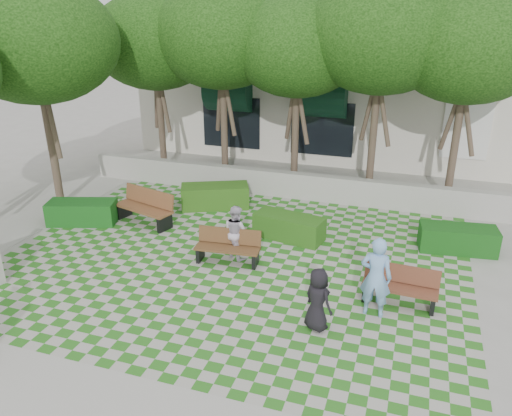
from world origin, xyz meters
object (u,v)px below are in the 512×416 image
(hedge_east, at_px, (458,239))
(person_blue, at_px, (376,277))
(bench_mid, at_px, (228,247))
(hedge_midleft, at_px, (215,196))
(bench_east, at_px, (400,287))
(person_white, at_px, (236,232))
(bench_west, at_px, (145,208))
(person_dark, at_px, (318,299))
(hedge_midright, at_px, (289,227))
(hedge_west, at_px, (82,212))

(hedge_east, xyz_separation_m, person_blue, (-1.87, -3.86, 0.57))
(bench_mid, bearing_deg, hedge_midleft, 112.17)
(bench_east, distance_m, person_white, 4.41)
(bench_west, bearing_deg, hedge_midleft, 67.39)
(bench_mid, relative_size, person_blue, 0.94)
(hedge_midleft, bearing_deg, person_dark, -50.61)
(hedge_midleft, distance_m, person_blue, 7.45)
(person_blue, distance_m, person_dark, 1.40)
(bench_west, bearing_deg, person_blue, -5.11)
(hedge_midright, bearing_deg, hedge_midleft, 151.96)
(hedge_midleft, xyz_separation_m, person_blue, (5.71, -4.77, 0.53))
(hedge_midleft, xyz_separation_m, person_white, (1.93, -3.17, 0.35))
(bench_west, relative_size, person_white, 1.44)
(hedge_east, relative_size, person_blue, 1.10)
(person_dark, bearing_deg, bench_east, -103.16)
(hedge_west, bearing_deg, hedge_midleft, 36.74)
(bench_west, relative_size, person_blue, 1.15)
(hedge_midright, bearing_deg, hedge_west, -171.51)
(hedge_midleft, xyz_separation_m, hedge_west, (-3.39, -2.53, -0.03))
(hedge_midright, bearing_deg, bench_west, -176.00)
(bench_mid, bearing_deg, person_blue, -23.57)
(hedge_midright, height_order, person_dark, person_dark)
(hedge_east, bearing_deg, bench_west, -173.79)
(hedge_midright, distance_m, hedge_midleft, 3.37)
(bench_mid, xyz_separation_m, person_blue, (3.88, -1.27, 0.49))
(person_white, bearing_deg, hedge_west, 21.19)
(hedge_east, distance_m, person_dark, 5.59)
(hedge_west, bearing_deg, bench_east, -9.41)
(bench_east, height_order, person_white, person_white)
(hedge_midleft, bearing_deg, person_white, -58.68)
(bench_east, bearing_deg, bench_west, 167.11)
(hedge_east, relative_size, person_white, 1.37)
(bench_east, height_order, bench_west, bench_west)
(bench_east, relative_size, hedge_east, 0.83)
(hedge_midright, distance_m, person_dark, 4.42)
(hedge_east, xyz_separation_m, person_dark, (-2.93, -4.75, 0.34))
(person_blue, distance_m, person_white, 4.11)
(bench_east, distance_m, bench_west, 8.08)
(bench_east, height_order, hedge_east, bench_east)
(bench_west, distance_m, person_white, 3.70)
(bench_mid, xyz_separation_m, hedge_west, (-5.22, 0.96, -0.07))
(bench_west, bearing_deg, person_white, -3.59)
(hedge_east, bearing_deg, hedge_west, -171.57)
(hedge_midright, relative_size, person_dark, 1.45)
(bench_east, relative_size, person_white, 1.14)
(bench_mid, relative_size, hedge_midleft, 0.78)
(bench_west, distance_m, hedge_midright, 4.53)
(bench_east, height_order, hedge_midleft, bench_east)
(hedge_midleft, relative_size, hedge_west, 1.08)
(bench_east, relative_size, bench_mid, 0.97)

